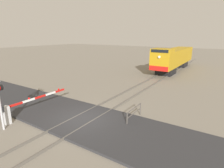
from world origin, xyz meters
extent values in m
plane|color=gray|center=(0.00, 0.00, 0.00)|extent=(160.00, 160.00, 0.00)
cube|color=#59544C|center=(-0.72, 0.00, 0.07)|extent=(0.08, 80.00, 0.15)
cube|color=#59544C|center=(0.72, 0.00, 0.07)|extent=(0.08, 80.00, 0.15)
cube|color=#2D2D30|center=(0.00, 0.00, 0.07)|extent=(36.00, 5.02, 0.14)
cube|color=black|center=(0.00, 18.65, 0.53)|extent=(2.34, 3.20, 1.05)
cube|color=black|center=(0.00, 27.08, 0.53)|extent=(2.34, 3.20, 1.05)
cube|color=#B28414|center=(0.00, 22.86, 2.28)|extent=(2.76, 15.34, 2.46)
cube|color=#B28414|center=(0.00, 16.47, 3.75)|extent=(2.70, 2.55, 0.48)
cube|color=black|center=(0.00, 15.17, 3.75)|extent=(2.34, 0.06, 0.39)
cube|color=red|center=(0.00, 15.16, 1.40)|extent=(2.62, 0.08, 0.64)
sphere|color=#F2EACC|center=(0.00, 15.15, 2.95)|extent=(0.36, 0.36, 0.36)
cylinder|color=black|center=(-2.98, -3.73, 2.85)|extent=(0.34, 0.14, 0.34)
cube|color=silver|center=(-3.93, -3.21, 0.64)|extent=(0.36, 0.36, 1.27)
cube|color=black|center=(-3.93, -3.56, 1.17)|extent=(0.28, 0.36, 0.40)
cube|color=red|center=(-3.93, -2.52, 1.17)|extent=(0.10, 0.98, 0.14)
cube|color=white|center=(-3.93, -1.54, 1.17)|extent=(0.10, 0.98, 0.14)
cube|color=red|center=(-3.93, -0.56, 1.17)|extent=(0.10, 0.98, 0.14)
cube|color=white|center=(-3.93, 0.42, 1.17)|extent=(0.10, 0.98, 0.14)
cube|color=red|center=(-3.93, 1.40, 1.17)|extent=(0.10, 0.98, 0.14)
sphere|color=red|center=(-3.93, -1.50, 1.31)|extent=(0.14, 0.14, 0.14)
sphere|color=red|center=(-3.93, 1.29, 1.31)|extent=(0.14, 0.14, 0.14)
cylinder|color=#4C4742|center=(2.95, 0.96, 0.47)|extent=(0.08, 0.08, 0.95)
cylinder|color=#4C4742|center=(2.95, 3.04, 0.47)|extent=(0.08, 0.08, 0.95)
cylinder|color=#4C4742|center=(2.95, 2.00, 0.91)|extent=(0.06, 2.08, 0.06)
cylinder|color=#4C4742|center=(2.95, 2.00, 0.52)|extent=(0.06, 2.08, 0.06)
camera|label=1|loc=(8.17, -8.83, 5.86)|focal=29.48mm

